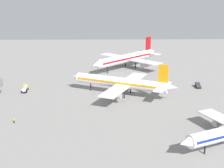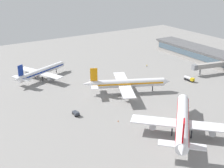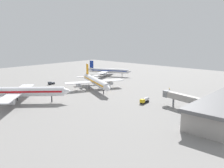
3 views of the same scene
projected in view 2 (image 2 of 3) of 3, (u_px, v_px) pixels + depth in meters
The scene contains 10 objects.
ground at pixel (135, 99), 151.87m from camera, with size 288.00×288.00×0.00m, color gray.
terminal_building at pixel (206, 56), 208.09m from camera, with size 87.35×16.03×8.36m.
airplane_at_gate at pixel (126, 83), 157.60m from camera, with size 35.58×42.87×13.92m.
airplane_taxiing at pixel (183, 121), 118.85m from camera, with size 39.07×39.13×15.15m.
airplane_distant at pixel (41, 71), 176.87m from camera, with size 31.23×37.70×12.16m.
fuel_truck at pixel (189, 79), 174.59m from camera, with size 6.45×2.67×2.50m.
pushback_tractor at pixel (76, 113), 134.93m from camera, with size 4.53×2.49×1.90m.
ground_crew_worker at pixel (147, 66), 198.25m from camera, with size 0.54×0.50×1.67m.
jet_bridge at pixel (208, 66), 184.76m from camera, with size 7.65×23.10×6.74m.
safety_cone_near_gate at pixel (118, 121), 129.72m from camera, with size 0.44×0.44×0.60m, color #EA590C.
Camera 2 is at (-111.43, 83.38, 62.25)m, focal length 49.16 mm.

